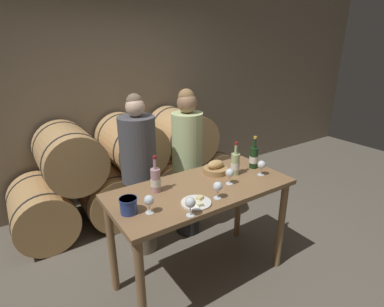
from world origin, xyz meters
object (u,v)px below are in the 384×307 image
tasting_table (201,201)px  wine_glass_far_right (262,165)px  wine_glass_center (218,187)px  blue_crock (128,205)px  wine_bottle_red (254,157)px  bread_basket (215,168)px  cheese_plate (196,202)px  wine_glass_right (230,173)px  wine_glass_far_left (149,201)px  wine_bottle_white (235,164)px  wine_bottle_rose (156,180)px  person_right (187,164)px  wine_glass_left (190,203)px  person_left (140,177)px

tasting_table → wine_glass_far_right: (0.58, -0.11, 0.23)m
wine_glass_center → blue_crock: bearing=164.3°
wine_bottle_red → blue_crock: (-1.29, -0.10, -0.04)m
wine_bottle_red → blue_crock: 1.30m
bread_basket → cheese_plate: 0.59m
blue_crock → wine_glass_right: 0.88m
wine_glass_far_left → cheese_plate: bearing=-12.3°
tasting_table → wine_glass_center: 0.32m
wine_bottle_white → wine_glass_center: (-0.40, -0.26, -0.00)m
wine_bottle_red → wine_bottle_rose: bearing=175.3°
wine_bottle_rose → bread_basket: size_ratio=1.37×
person_right → wine_glass_far_left: 1.17m
wine_bottle_white → wine_glass_left: 0.79m
bread_basket → wine_glass_right: wine_glass_right is taller
bread_basket → wine_glass_left: size_ratio=1.61×
person_right → wine_glass_left: (-0.61, -0.98, 0.19)m
wine_glass_center → tasting_table: bearing=87.8°
wine_bottle_red → bread_basket: size_ratio=1.40×
tasting_table → wine_glass_far_left: (-0.53, -0.13, 0.23)m
wine_bottle_red → wine_glass_far_right: bearing=-111.3°
wine_bottle_white → blue_crock: wine_bottle_white is taller
person_right → person_left: bearing=-180.0°
wine_bottle_white → blue_crock: 1.05m
wine_bottle_red → wine_glass_left: (-0.96, -0.37, -0.01)m
wine_bottle_white → wine_bottle_rose: (-0.74, 0.10, -0.00)m
tasting_table → wine_bottle_red: 0.69m
person_left → wine_bottle_rose: bearing=-100.0°
blue_crock → wine_glass_far_left: size_ratio=0.93×
wine_bottle_white → wine_glass_center: size_ratio=2.22×
wine_glass_far_left → blue_crock: bearing=145.2°
tasting_table → cheese_plate: bearing=-133.5°
person_left → tasting_table: bearing=-69.4°
blue_crock → wine_glass_far_right: size_ratio=0.93×
person_right → wine_glass_far_right: (0.28, -0.78, 0.19)m
bread_basket → wine_glass_right: 0.25m
tasting_table → wine_bottle_white: size_ratio=5.02×
wine_bottle_white → blue_crock: size_ratio=2.40×
person_left → person_right: (0.55, 0.00, 0.01)m
wine_bottle_rose → cheese_plate: (0.16, -0.34, -0.09)m
wine_glass_far_left → tasting_table: bearing=13.3°
person_left → person_right: 0.55m
tasting_table → cheese_plate: 0.31m
wine_bottle_white → wine_glass_right: size_ratio=2.22×
person_left → blue_crock: (-0.40, -0.72, 0.17)m
tasting_table → person_right: size_ratio=0.94×
person_left → wine_bottle_red: person_left is taller
wine_bottle_red → bread_basket: wine_bottle_red is taller
wine_bottle_rose → wine_glass_far_left: (-0.19, -0.26, -0.00)m
wine_glass_far_right → blue_crock: bearing=177.1°
tasting_table → blue_crock: size_ratio=12.03×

